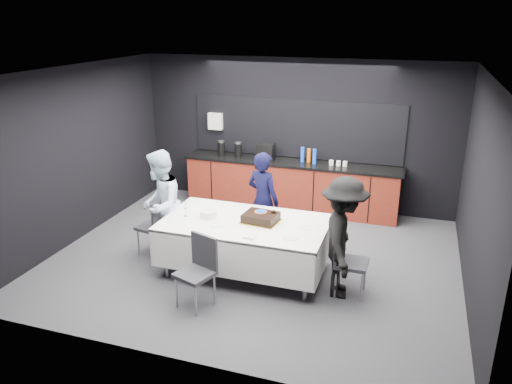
% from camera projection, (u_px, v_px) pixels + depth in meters
% --- Properties ---
extents(ground, '(6.00, 6.00, 0.00)m').
position_uv_depth(ground, '(254.00, 259.00, 7.64)').
color(ground, '#414146').
rests_on(ground, ground).
extents(room_shell, '(6.04, 5.04, 2.82)m').
position_uv_depth(room_shell, '(254.00, 140.00, 7.01)').
color(room_shell, white).
rests_on(room_shell, ground).
extents(kitchenette, '(4.10, 0.64, 2.05)m').
position_uv_depth(kitchenette, '(290.00, 181.00, 9.44)').
color(kitchenette, '#621A0F').
rests_on(kitchenette, ground).
extents(party_table, '(2.32, 1.32, 0.78)m').
position_uv_depth(party_table, '(245.00, 230.00, 7.06)').
color(party_table, '#99999E').
rests_on(party_table, ground).
extents(cake_assembly, '(0.54, 0.46, 0.16)m').
position_uv_depth(cake_assembly, '(261.00, 218.00, 6.99)').
color(cake_assembly, gold).
rests_on(cake_assembly, party_table).
extents(plate_stack, '(0.24, 0.24, 0.10)m').
position_uv_depth(plate_stack, '(208.00, 214.00, 7.15)').
color(plate_stack, white).
rests_on(plate_stack, party_table).
extents(loose_plate_near, '(0.21, 0.21, 0.01)m').
position_uv_depth(loose_plate_near, '(217.00, 225.00, 6.90)').
color(loose_plate_near, white).
rests_on(loose_plate_near, party_table).
extents(loose_plate_right_a, '(0.21, 0.21, 0.01)m').
position_uv_depth(loose_plate_right_a, '(305.00, 227.00, 6.81)').
color(loose_plate_right_a, white).
rests_on(loose_plate_right_a, party_table).
extents(loose_plate_right_b, '(0.22, 0.22, 0.01)m').
position_uv_depth(loose_plate_right_b, '(291.00, 237.00, 6.51)').
color(loose_plate_right_b, white).
rests_on(loose_plate_right_b, party_table).
extents(loose_plate_far, '(0.18, 0.18, 0.01)m').
position_uv_depth(loose_plate_far, '(252.00, 212.00, 7.35)').
color(loose_plate_far, white).
rests_on(loose_plate_far, party_table).
extents(fork_pile, '(0.16, 0.10, 0.02)m').
position_uv_depth(fork_pile, '(250.00, 237.00, 6.49)').
color(fork_pile, white).
rests_on(fork_pile, party_table).
extents(champagne_flute, '(0.06, 0.06, 0.22)m').
position_uv_depth(champagne_flute, '(185.00, 206.00, 7.14)').
color(champagne_flute, white).
rests_on(champagne_flute, party_table).
extents(chair_left, '(0.50, 0.50, 0.92)m').
position_uv_depth(chair_left, '(157.00, 223.00, 7.59)').
color(chair_left, '#2E2E33').
rests_on(chair_left, ground).
extents(chair_right, '(0.42, 0.42, 0.92)m').
position_uv_depth(chair_right, '(346.00, 256.00, 6.54)').
color(chair_right, '#2E2E33').
rests_on(chair_right, ground).
extents(chair_near, '(0.54, 0.54, 0.92)m').
position_uv_depth(chair_near, '(199.00, 266.00, 6.29)').
color(chair_near, '#2E2E33').
rests_on(chair_near, ground).
extents(person_center, '(0.66, 0.55, 1.56)m').
position_uv_depth(person_center, '(263.00, 200.00, 7.81)').
color(person_center, black).
rests_on(person_center, ground).
extents(person_left, '(0.80, 0.93, 1.66)m').
position_uv_depth(person_left, '(160.00, 205.00, 7.49)').
color(person_left, '#C4E1F7').
rests_on(person_left, ground).
extents(person_right, '(0.75, 1.13, 1.63)m').
position_uv_depth(person_right, '(343.00, 238.00, 6.42)').
color(person_right, black).
rests_on(person_right, ground).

